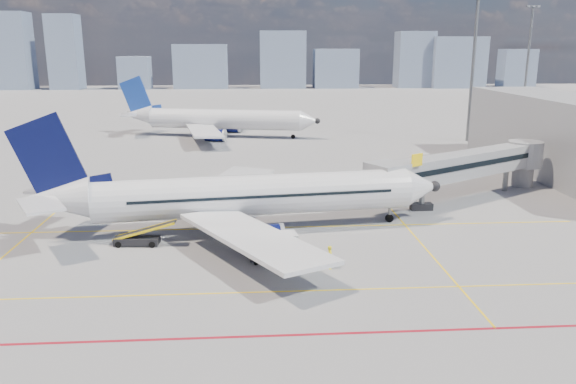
# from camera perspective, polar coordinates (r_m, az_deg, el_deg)

# --- Properties ---
(ground) EXTENTS (420.00, 420.00, 0.00)m
(ground) POSITION_cam_1_polar(r_m,az_deg,el_deg) (44.17, -3.27, -6.89)
(ground) COLOR gray
(ground) RESTS_ON ground
(apron_markings) EXTENTS (90.00, 35.12, 0.01)m
(apron_markings) POSITION_cam_1_polar(r_m,az_deg,el_deg) (40.55, -4.04, -8.91)
(apron_markings) COLOR yellow
(apron_markings) RESTS_ON ground
(jet_bridge) EXTENTS (23.55, 15.78, 6.30)m
(jet_bridge) POSITION_cam_1_polar(r_m,az_deg,el_deg) (63.92, 18.09, 2.63)
(jet_bridge) COLOR gray
(jet_bridge) RESTS_ON ground
(terminal_block) EXTENTS (10.00, 42.00, 10.00)m
(terminal_block) POSITION_cam_1_polar(r_m,az_deg,el_deg) (79.03, 26.90, 4.86)
(terminal_block) COLOR gray
(terminal_block) RESTS_ON ground
(floodlight_mast_ne) EXTENTS (3.20, 0.61, 25.45)m
(floodlight_mast_ne) POSITION_cam_1_polar(r_m,az_deg,el_deg) (103.49, 18.31, 12.40)
(floodlight_mast_ne) COLOR slate
(floodlight_mast_ne) RESTS_ON ground
(floodlight_mast_far) EXTENTS (3.20, 0.61, 25.45)m
(floodlight_mast_far) POSITION_cam_1_polar(r_m,az_deg,el_deg) (146.49, 23.20, 12.38)
(floodlight_mast_far) COLOR slate
(floodlight_mast_far) RESTS_ON ground
(distant_skyline) EXTENTS (239.90, 15.83, 29.29)m
(distant_skyline) POSITION_cam_1_polar(r_m,az_deg,el_deg) (231.20, -3.83, 13.12)
(distant_skyline) COLOR gray
(distant_skyline) RESTS_ON ground
(main_aircraft) EXTENTS (37.69, 32.77, 11.05)m
(main_aircraft) POSITION_cam_1_polar(r_m,az_deg,el_deg) (50.05, -5.08, -0.46)
(main_aircraft) COLOR silver
(main_aircraft) RESTS_ON ground
(second_aircraft) EXTENTS (37.23, 32.03, 11.02)m
(second_aircraft) POSITION_cam_1_polar(r_m,az_deg,el_deg) (104.93, -7.25, 7.33)
(second_aircraft) COLOR silver
(second_aircraft) RESTS_ON ground
(baggage_tug) EXTENTS (2.04, 1.28, 1.38)m
(baggage_tug) POSITION_cam_1_polar(r_m,az_deg,el_deg) (42.85, 1.67, -6.61)
(baggage_tug) COLOR silver
(baggage_tug) RESTS_ON ground
(cargo_dolly) EXTENTS (4.07, 2.23, 2.13)m
(cargo_dolly) POSITION_cam_1_polar(r_m,az_deg,el_deg) (43.68, -1.48, -5.49)
(cargo_dolly) COLOR black
(cargo_dolly) RESTS_ON ground
(belt_loader) EXTENTS (5.33, 1.67, 2.16)m
(belt_loader) POSITION_cam_1_polar(r_m,az_deg,el_deg) (48.70, -14.95, -4.62)
(belt_loader) COLOR black
(belt_loader) RESTS_ON ground
(ramp_worker) EXTENTS (0.48, 0.68, 1.79)m
(ramp_worker) POSITION_cam_1_polar(r_m,az_deg,el_deg) (42.26, 4.30, -6.61)
(ramp_worker) COLOR yellow
(ramp_worker) RESTS_ON ground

